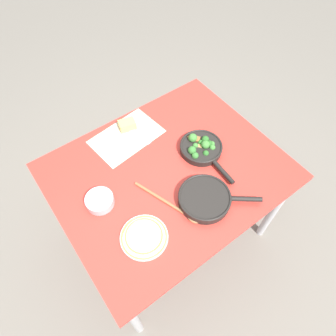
% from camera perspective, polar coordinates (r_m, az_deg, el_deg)
% --- Properties ---
extents(ground_plane, '(14.00, 14.00, 0.00)m').
position_cam_1_polar(ground_plane, '(2.25, 0.00, -11.51)').
color(ground_plane, slate).
extents(dining_table_red, '(1.17, 0.96, 0.77)m').
position_cam_1_polar(dining_table_red, '(1.64, 0.00, -2.08)').
color(dining_table_red, red).
rests_on(dining_table_red, ground_plane).
extents(skillet_broccoli, '(0.23, 0.39, 0.08)m').
position_cam_1_polar(skillet_broccoli, '(1.63, 6.35, 3.94)').
color(skillet_broccoli, black).
rests_on(skillet_broccoli, dining_table_red).
extents(skillet_eggs, '(0.35, 0.31, 0.05)m').
position_cam_1_polar(skillet_eggs, '(1.46, 7.10, -5.80)').
color(skillet_eggs, black).
rests_on(skillet_eggs, dining_table_red).
extents(wooden_spoon, '(0.15, 0.37, 0.02)m').
position_cam_1_polar(wooden_spoon, '(1.45, 1.11, -7.35)').
color(wooden_spoon, '#996B42').
rests_on(wooden_spoon, dining_table_red).
extents(parchment_sheet, '(0.41, 0.30, 0.00)m').
position_cam_1_polar(parchment_sheet, '(1.72, -7.89, 5.96)').
color(parchment_sheet, beige).
rests_on(parchment_sheet, dining_table_red).
extents(grater_knife, '(0.08, 0.25, 0.02)m').
position_cam_1_polar(grater_knife, '(1.75, -7.35, 7.50)').
color(grater_knife, silver).
rests_on(grater_knife, dining_table_red).
extents(cheese_block, '(0.11, 0.09, 0.05)m').
position_cam_1_polar(cheese_block, '(1.75, -7.77, 8.14)').
color(cheese_block, '#EACC66').
rests_on(cheese_block, dining_table_red).
extents(dinner_plate_stack, '(0.22, 0.22, 0.03)m').
position_cam_1_polar(dinner_plate_stack, '(1.38, -4.59, -12.90)').
color(dinner_plate_stack, silver).
rests_on(dinner_plate_stack, dining_table_red).
extents(prep_bowl_steel, '(0.14, 0.14, 0.05)m').
position_cam_1_polar(prep_bowl_steel, '(1.48, -12.87, -6.11)').
color(prep_bowl_steel, '#B7B7BC').
rests_on(prep_bowl_steel, dining_table_red).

